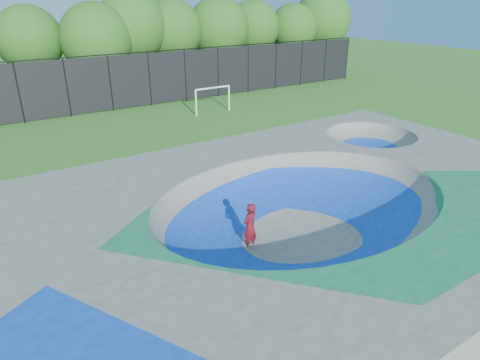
# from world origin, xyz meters

# --- Properties ---
(ground) EXTENTS (120.00, 120.00, 0.00)m
(ground) POSITION_xyz_m (0.00, 0.00, 0.00)
(ground) COLOR #2B641B
(ground) RESTS_ON ground
(skate_deck) EXTENTS (22.00, 14.00, 1.50)m
(skate_deck) POSITION_xyz_m (0.00, 0.00, 0.75)
(skate_deck) COLOR gray
(skate_deck) RESTS_ON ground
(skater) EXTENTS (0.71, 0.58, 1.67)m
(skater) POSITION_xyz_m (-2.17, 0.10, 0.83)
(skater) COLOR #AB0D1F
(skater) RESTS_ON ground
(skateboard) EXTENTS (0.81, 0.39, 0.05)m
(skateboard) POSITION_xyz_m (-2.17, 0.10, 0.03)
(skateboard) COLOR black
(skateboard) RESTS_ON ground
(soccer_goal) EXTENTS (2.84, 0.12, 1.87)m
(soccer_goal) POSITION_xyz_m (5.82, 16.39, 1.29)
(soccer_goal) COLOR silver
(soccer_goal) RESTS_ON ground
(fence) EXTENTS (48.09, 0.09, 4.04)m
(fence) POSITION_xyz_m (0.00, 21.00, 2.10)
(fence) COLOR black
(fence) RESTS_ON ground
(treeline) EXTENTS (53.51, 7.29, 8.44)m
(treeline) POSITION_xyz_m (3.20, 25.90, 5.02)
(treeline) COLOR #4A3325
(treeline) RESTS_ON ground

